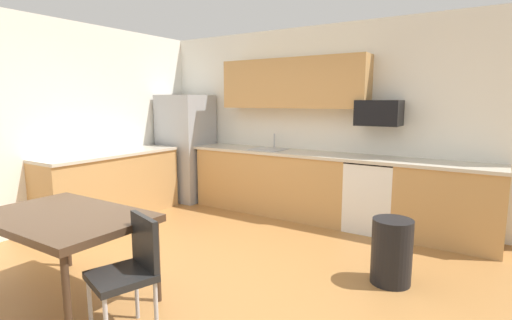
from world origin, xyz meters
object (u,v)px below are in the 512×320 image
refrigerator (186,148)px  trash_bin (392,251)px  oven_range (373,195)px  dining_table (64,221)px  chair_near_table (131,266)px  microwave (379,113)px

refrigerator → trash_bin: (3.71, -1.32, -0.57)m
oven_range → dining_table: 3.56m
trash_bin → chair_near_table: bearing=-127.1°
microwave → chair_near_table: 3.53m
dining_table → microwave: bearing=63.8°
oven_range → dining_table: oven_range is taller
chair_near_table → oven_range: bearing=76.3°
microwave → dining_table: (-1.61, -3.27, -0.82)m
microwave → dining_table: 3.74m
dining_table → trash_bin: dining_table is taller
oven_range → trash_bin: size_ratio=1.52×
trash_bin → microwave: bearing=111.0°
refrigerator → dining_table: 3.45m
dining_table → chair_near_table: chair_near_table is taller
dining_table → chair_near_table: bearing=-1.8°
refrigerator → trash_bin: refrigerator is taller
refrigerator → microwave: (3.13, 0.18, 0.63)m
refrigerator → dining_table: (1.52, -3.09, -0.19)m
microwave → chair_near_table: bearing=-103.3°
refrigerator → microwave: size_ratio=3.24×
dining_table → chair_near_table: (0.83, -0.03, -0.18)m
refrigerator → chair_near_table: (2.35, -3.12, -0.37)m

